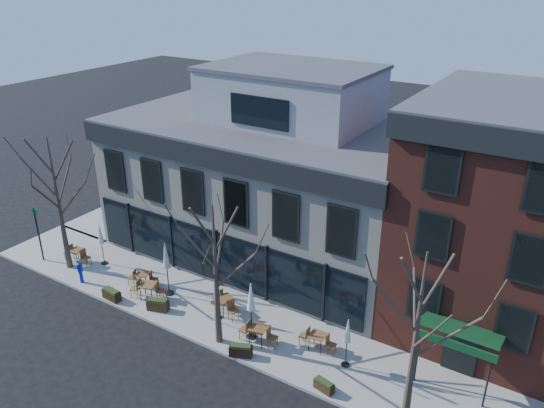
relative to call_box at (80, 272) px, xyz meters
The scene contains 25 objects.
ground 7.68m from the call_box, 31.05° to the left, with size 120.00×120.00×0.00m, color black.
sidewalk_front 9.98m from the call_box, 10.35° to the left, with size 33.50×4.70×0.15m, color gray.
sidewalk_side 11.02m from the call_box, 115.34° to the left, with size 4.50×12.00×0.15m, color gray.
corner_building 11.84m from the call_box, 53.70° to the left, with size 18.39×10.39×11.10m.
red_brick_building 22.02m from the call_box, 24.53° to the left, with size 8.20×11.78×11.18m.
tree_corner 4.01m from the call_box, 159.29° to the left, with size 3.93×3.98×7.92m.
tree_mid 10.01m from the call_box, ahead, with size 3.50×3.55×7.04m.
tree_right 18.83m from the call_box, ahead, with size 3.72×3.77×7.48m.
sign_pole 4.17m from the call_box, behind, with size 0.50×0.10×3.40m.
call_box is the anchor object (origin of this frame).
cafe_set_0 2.38m from the call_box, 145.51° to the left, with size 1.95×0.82×1.02m.
cafe_set_1 3.52m from the call_box, 27.24° to the left, with size 1.75×1.08×0.91m.
cafe_set_2 4.32m from the call_box, 11.80° to the left, with size 1.99×1.18×1.03m.
cafe_set_3 8.68m from the call_box, 13.41° to the left, with size 2.01×1.17×1.04m.
cafe_set_4 11.21m from the call_box, ahead, with size 1.98×0.88×1.02m.
cafe_set_5 13.85m from the call_box, ahead, with size 1.84×0.76×0.96m.
umbrella_0 2.43m from the call_box, 104.36° to the left, with size 0.41×0.41×2.57m.
umbrella_1 5.39m from the call_box, 19.70° to the left, with size 0.49×0.49×3.08m.
umbrella_2 8.60m from the call_box, ahead, with size 0.39×0.39×2.46m.
umbrella_3 10.83m from the call_box, ahead, with size 0.48×0.48×2.99m.
umbrella_4 15.40m from the call_box, ahead, with size 0.39×0.39×2.43m.
planter_0 2.72m from the call_box, ahead, with size 1.10×0.50×0.60m.
planter_1 5.42m from the call_box, ahead, with size 1.19×0.80×0.62m.
planter_2 11.01m from the call_box, ahead, with size 1.11×0.79×0.58m.
planter_3 15.17m from the call_box, ahead, with size 0.94×0.53×0.50m.
Camera 1 is at (15.78, -19.56, 16.25)m, focal length 35.00 mm.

